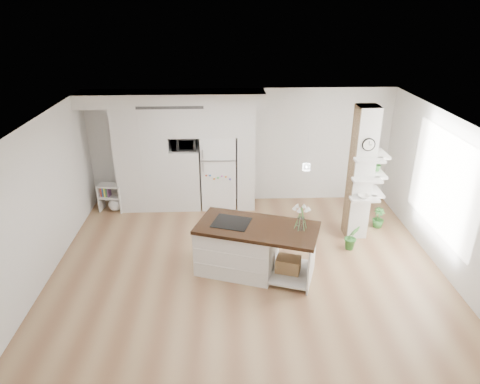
% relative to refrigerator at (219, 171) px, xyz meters
% --- Properties ---
extents(floor, '(7.00, 6.00, 0.01)m').
position_rel_refrigerator_xyz_m(floor, '(0.53, -2.68, -0.88)').
color(floor, tan).
rests_on(floor, ground).
extents(room, '(7.04, 6.04, 2.72)m').
position_rel_refrigerator_xyz_m(room, '(0.53, -2.68, 0.98)').
color(room, white).
rests_on(room, ground).
extents(cabinet_wall, '(4.00, 0.71, 2.70)m').
position_rel_refrigerator_xyz_m(cabinet_wall, '(-0.92, -0.01, 0.63)').
color(cabinet_wall, silver).
rests_on(cabinet_wall, floor).
extents(refrigerator, '(0.78, 0.69, 1.75)m').
position_rel_refrigerator_xyz_m(refrigerator, '(0.00, 0.00, 0.00)').
color(refrigerator, white).
rests_on(refrigerator, floor).
extents(column, '(0.69, 0.90, 2.70)m').
position_rel_refrigerator_xyz_m(column, '(2.90, -1.55, 0.48)').
color(column, silver).
rests_on(column, floor).
extents(window, '(0.00, 2.40, 2.40)m').
position_rel_refrigerator_xyz_m(window, '(4.00, -2.38, 0.62)').
color(window, white).
rests_on(window, room).
extents(pendant_light, '(0.12, 0.12, 0.10)m').
position_rel_refrigerator_xyz_m(pendant_light, '(2.23, -2.53, 1.24)').
color(pendant_light, white).
rests_on(pendant_light, room).
extents(kitchen_island, '(2.27, 1.59, 1.50)m').
position_rel_refrigerator_xyz_m(kitchen_island, '(0.46, -2.70, -0.39)').
color(kitchen_island, silver).
rests_on(kitchen_island, floor).
extents(bookshelf, '(0.58, 0.39, 0.64)m').
position_rel_refrigerator_xyz_m(bookshelf, '(-2.45, -0.19, -0.59)').
color(bookshelf, silver).
rests_on(bookshelf, floor).
extents(floor_plant_a, '(0.32, 0.27, 0.52)m').
position_rel_refrigerator_xyz_m(floor_plant_a, '(2.60, -2.06, -0.61)').
color(floor_plant_a, '#367F32').
rests_on(floor_plant_a, floor).
extents(floor_plant_b, '(0.30, 0.30, 0.44)m').
position_rel_refrigerator_xyz_m(floor_plant_b, '(3.41, -1.21, -0.65)').
color(floor_plant_b, '#367F32').
rests_on(floor_plant_b, floor).
extents(microwave, '(0.54, 0.37, 0.30)m').
position_rel_refrigerator_xyz_m(microwave, '(-0.75, -0.06, 0.69)').
color(microwave, '#2D2D2D').
rests_on(microwave, cabinet_wall).
extents(shelf_plant, '(0.27, 0.23, 0.30)m').
position_rel_refrigerator_xyz_m(shelf_plant, '(3.15, -1.38, 0.65)').
color(shelf_plant, '#367F32').
rests_on(shelf_plant, column).
extents(decor_bowl, '(0.22, 0.22, 0.05)m').
position_rel_refrigerator_xyz_m(decor_bowl, '(2.82, -1.78, 0.13)').
color(decor_bowl, white).
rests_on(decor_bowl, column).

